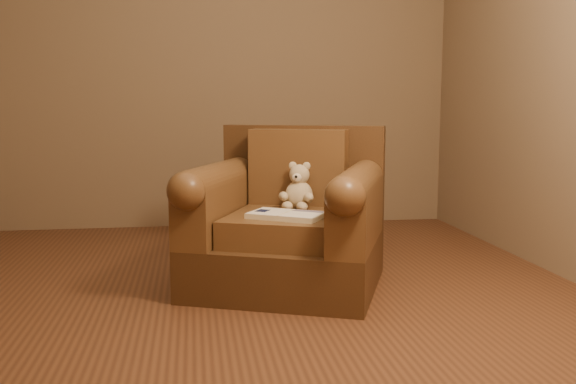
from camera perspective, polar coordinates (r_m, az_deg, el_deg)
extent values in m
plane|color=brown|center=(3.52, -5.81, -8.99)|extent=(4.00, 4.00, 0.00)
cube|color=#7C664C|center=(5.38, -7.07, 11.35)|extent=(4.00, 0.02, 2.70)
cube|color=#452C17|center=(3.60, -0.12, -6.28)|extent=(1.27, 1.24, 0.28)
cube|color=#452C17|center=(3.92, 1.33, 1.48)|extent=(0.95, 0.46, 0.61)
cube|color=brown|center=(3.51, -0.31, -3.11)|extent=(0.79, 0.85, 0.15)
cube|color=brown|center=(3.79, 0.92, 2.23)|extent=(0.59, 0.36, 0.44)
cube|color=brown|center=(3.61, -6.40, -1.50)|extent=(0.50, 0.85, 0.32)
cube|color=brown|center=(3.42, 6.12, -2.01)|extent=(0.50, 0.85, 0.32)
cylinder|color=brown|center=(3.58, -6.44, 0.98)|extent=(0.50, 0.85, 0.20)
cylinder|color=brown|center=(3.40, 6.16, 0.61)|extent=(0.50, 0.85, 0.20)
ellipsoid|color=#C3AD89|center=(3.65, 0.97, -0.28)|extent=(0.16, 0.14, 0.17)
sphere|color=#C3AD89|center=(3.65, 1.02, 1.56)|extent=(0.12, 0.12, 0.12)
ellipsoid|color=#C3AD89|center=(3.66, 0.42, 2.35)|extent=(0.05, 0.03, 0.05)
ellipsoid|color=#C3AD89|center=(3.64, 1.66, 2.32)|extent=(0.05, 0.03, 0.05)
ellipsoid|color=beige|center=(3.59, 0.80, 1.31)|extent=(0.05, 0.04, 0.05)
sphere|color=black|center=(3.58, 0.73, 1.37)|extent=(0.02, 0.02, 0.02)
ellipsoid|color=#C3AD89|center=(3.61, -0.41, -0.38)|extent=(0.05, 0.10, 0.05)
ellipsoid|color=#C3AD89|center=(3.57, 1.85, -0.47)|extent=(0.05, 0.10, 0.05)
ellipsoid|color=#C3AD89|center=(3.58, -0.07, -1.26)|extent=(0.06, 0.10, 0.05)
ellipsoid|color=#C3AD89|center=(3.56, 1.26, -1.31)|extent=(0.06, 0.10, 0.05)
cube|color=beige|center=(3.36, -0.16, -2.09)|extent=(0.44, 0.39, 0.03)
cube|color=white|center=(3.39, -1.62, -1.74)|extent=(0.27, 0.29, 0.00)
cube|color=white|center=(3.32, 1.33, -1.95)|extent=(0.27, 0.29, 0.00)
cube|color=beige|center=(3.35, -0.16, -1.83)|extent=(0.12, 0.20, 0.00)
cube|color=#0F1638|center=(3.41, -2.27, -1.66)|extent=(0.09, 0.10, 0.00)
cube|color=slate|center=(3.39, 1.83, -1.71)|extent=(0.17, 0.13, 0.00)
cylinder|color=gold|center=(4.45, 5.06, -5.23)|extent=(0.32, 0.32, 0.02)
cylinder|color=gold|center=(4.40, 5.11, -1.88)|extent=(0.03, 0.03, 0.51)
cylinder|color=gold|center=(4.36, 5.15, 1.58)|extent=(0.39, 0.39, 0.02)
cylinder|color=gold|center=(4.36, 5.15, 1.41)|extent=(0.03, 0.03, 0.02)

